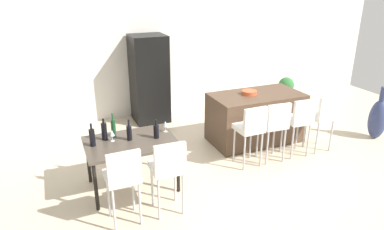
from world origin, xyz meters
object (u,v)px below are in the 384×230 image
(wine_bottle_end, at_px, (92,137))
(fruit_bowl, at_px, (249,92))
(potted_plant, at_px, (286,87))
(dining_chair_near, at_px, (123,175))
(wine_bottle_inner, at_px, (113,127))
(kitchen_island, at_px, (255,117))
(dining_chair_far, at_px, (168,166))
(bar_chair_left, at_px, (251,127))
(bar_chair_far, at_px, (323,114))
(refrigerator, at_px, (149,79))
(wine_glass_left, at_px, (165,124))
(wine_glass_near, at_px, (112,133))
(bar_chair_right, at_px, (299,118))
(wine_bottle_far, at_px, (129,133))
(wine_bottle_right, at_px, (156,131))
(floor_vase, at_px, (378,119))
(dining_table, at_px, (131,146))
(wine_bottle_middle, at_px, (104,131))
(bar_chair_middle, at_px, (275,123))

(wine_bottle_end, height_order, fruit_bowl, wine_bottle_end)
(wine_bottle_end, height_order, potted_plant, wine_bottle_end)
(dining_chair_near, bearing_deg, wine_bottle_inner, 84.48)
(kitchen_island, relative_size, fruit_bowl, 6.21)
(dining_chair_far, xyz_separation_m, wine_bottle_end, (-0.79, 0.86, 0.17))
(kitchen_island, xyz_separation_m, bar_chair_left, (-0.62, -0.83, 0.24))
(bar_chair_far, xyz_separation_m, refrigerator, (-2.37, 2.61, 0.22))
(wine_glass_left, distance_m, wine_glass_near, 0.80)
(bar_chair_far, height_order, wine_glass_near, bar_chair_far)
(bar_chair_right, relative_size, wine_bottle_inner, 2.95)
(bar_chair_right, relative_size, refrigerator, 0.57)
(wine_bottle_far, xyz_separation_m, wine_bottle_right, (0.37, -0.08, -0.01))
(kitchen_island, height_order, wine_bottle_far, wine_bottle_far)
(wine_bottle_far, height_order, fruit_bowl, wine_bottle_far)
(wine_bottle_right, height_order, refrigerator, refrigerator)
(refrigerator, height_order, fruit_bowl, refrigerator)
(potted_plant, bearing_deg, bar_chair_left, -135.58)
(kitchen_island, distance_m, dining_chair_near, 3.21)
(kitchen_island, xyz_separation_m, bar_chair_far, (0.83, -0.83, 0.24))
(floor_vase, bearing_deg, wine_glass_left, 176.64)
(dining_chair_far, distance_m, wine_bottle_far, 0.91)
(dining_table, distance_m, dining_chair_far, 0.85)
(bar_chair_far, bearing_deg, dining_table, 178.01)
(dining_chair_near, distance_m, wine_bottle_middle, 1.01)
(dining_table, height_order, wine_glass_left, wine_glass_left)
(wine_bottle_end, bearing_deg, wine_glass_near, 9.90)
(bar_chair_left, relative_size, wine_bottle_end, 3.17)
(bar_chair_far, relative_size, wine_bottle_inner, 2.95)
(bar_chair_right, distance_m, wine_bottle_inner, 3.07)
(kitchen_island, bearing_deg, bar_chair_right, -68.60)
(kitchen_island, relative_size, bar_chair_middle, 1.61)
(bar_chair_far, relative_size, dining_chair_far, 1.00)
(bar_chair_far, bearing_deg, wine_glass_left, 175.00)
(bar_chair_middle, distance_m, dining_table, 2.36)
(bar_chair_right, xyz_separation_m, dining_chair_far, (-2.57, -0.68, 0.00))
(wine_bottle_end, bearing_deg, bar_chair_right, -2.93)
(wine_bottle_middle, xyz_separation_m, wine_glass_left, (0.89, -0.06, -0.01))
(dining_chair_near, distance_m, dining_chair_far, 0.57)
(floor_vase, bearing_deg, wine_bottle_middle, 176.51)
(refrigerator, bearing_deg, fruit_bowl, -51.10)
(wine_bottle_end, relative_size, wine_glass_near, 1.90)
(floor_vase, bearing_deg, bar_chair_right, -180.00)
(fruit_bowl, bearing_deg, dining_table, -162.40)
(wine_bottle_middle, height_order, potted_plant, wine_bottle_middle)
(bar_chair_middle, bearing_deg, wine_bottle_right, 177.51)
(wine_bottle_inner, relative_size, wine_glass_near, 2.04)
(dining_chair_far, relative_size, wine_bottle_right, 3.75)
(wine_bottle_inner, height_order, wine_bottle_middle, wine_bottle_inner)
(dining_table, bearing_deg, wine_bottle_end, 173.76)
(wine_glass_near, bearing_deg, wine_bottle_end, -170.10)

